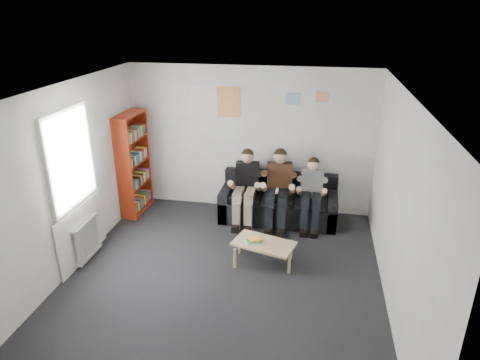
% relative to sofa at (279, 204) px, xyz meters
% --- Properties ---
extents(room_shell, '(5.00, 5.00, 5.00)m').
position_rel_sofa_xyz_m(room_shell, '(-0.60, -2.10, 1.06)').
color(room_shell, black).
rests_on(room_shell, ground).
extents(sofa, '(2.08, 0.85, 0.80)m').
position_rel_sofa_xyz_m(sofa, '(0.00, 0.00, 0.00)').
color(sofa, black).
rests_on(sofa, ground).
extents(bookshelf, '(0.28, 0.85, 1.90)m').
position_rel_sofa_xyz_m(bookshelf, '(-2.68, -0.15, 0.66)').
color(bookshelf, maroon).
rests_on(bookshelf, ground).
extents(coffee_table, '(0.90, 0.49, 0.36)m').
position_rel_sofa_xyz_m(coffee_table, '(-0.07, -1.54, 0.03)').
color(coffee_table, '#DABC7D').
rests_on(coffee_table, ground).
extents(game_cases, '(0.24, 0.21, 0.05)m').
position_rel_sofa_xyz_m(game_cases, '(-0.23, -1.55, 0.09)').
color(game_cases, silver).
rests_on(game_cases, coffee_table).
extents(person_left, '(0.41, 0.89, 1.32)m').
position_rel_sofa_xyz_m(person_left, '(-0.58, -0.20, 0.36)').
color(person_left, black).
rests_on(person_left, sofa).
extents(person_middle, '(0.43, 0.92, 1.36)m').
position_rel_sofa_xyz_m(person_middle, '(-0.00, -0.20, 0.37)').
color(person_middle, '#4A2818').
rests_on(person_middle, sofa).
extents(person_right, '(0.37, 0.80, 1.24)m').
position_rel_sofa_xyz_m(person_right, '(0.58, -0.19, 0.33)').
color(person_right, silver).
rests_on(person_right, sofa).
extents(radiator, '(0.10, 0.64, 0.60)m').
position_rel_sofa_xyz_m(radiator, '(-2.75, -1.90, 0.06)').
color(radiator, silver).
rests_on(radiator, ground).
extents(window, '(0.05, 1.30, 2.36)m').
position_rel_sofa_xyz_m(window, '(-2.82, -1.90, 0.74)').
color(window, white).
rests_on(window, room_shell).
extents(poster_large, '(0.42, 0.01, 0.55)m').
position_rel_sofa_xyz_m(poster_large, '(-1.00, 0.38, 1.76)').
color(poster_large, '#EABC52').
rests_on(poster_large, room_shell).
extents(poster_blue, '(0.25, 0.01, 0.20)m').
position_rel_sofa_xyz_m(poster_blue, '(0.15, 0.38, 1.86)').
color(poster_blue, '#428CE0').
rests_on(poster_blue, room_shell).
extents(poster_pink, '(0.22, 0.01, 0.18)m').
position_rel_sofa_xyz_m(poster_pink, '(0.65, 0.38, 1.91)').
color(poster_pink, '#D04188').
rests_on(poster_pink, room_shell).
extents(poster_sign, '(0.20, 0.01, 0.14)m').
position_rel_sofa_xyz_m(poster_sign, '(-1.60, 0.38, 1.96)').
color(poster_sign, white).
rests_on(poster_sign, room_shell).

